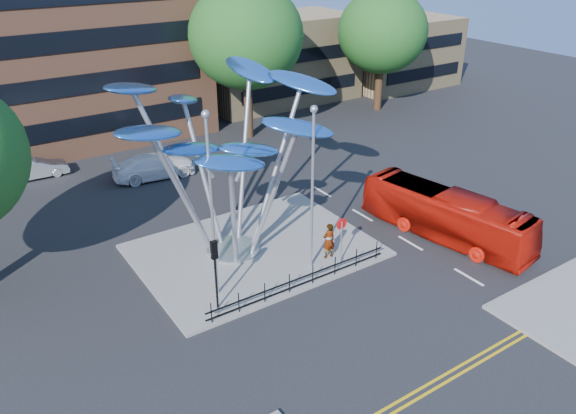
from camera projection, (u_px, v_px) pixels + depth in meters
ground at (340, 301)px, 25.85m from camera, size 120.00×120.00×0.00m
traffic_island at (255, 250)px, 29.78m from camera, size 12.00×9.00×0.15m
double_yellow_near at (438, 378)px, 21.39m from camera, size 40.00×0.12×0.01m
double_yellow_far at (444, 383)px, 21.17m from camera, size 40.00×0.12×0.01m
low_building_near at (278, 59)px, 54.34m from camera, size 15.00×8.00×8.00m
low_building_far at (398, 52)px, 60.05m from camera, size 12.00×8.00×7.00m
tree_right at (246, 36)px, 42.61m from camera, size 8.80×8.80×12.11m
tree_far at (383, 32)px, 50.00m from camera, size 8.00×8.00×10.81m
leaf_sculpture at (224, 128)px, 26.73m from camera, size 12.72×9.54×9.51m
street_lamp_left at (211, 192)px, 23.83m from camera, size 0.36×0.36×8.80m
street_lamp_right at (313, 175)px, 26.06m from camera, size 0.36×0.36×8.30m
traffic_light_island at (215, 261)px, 24.06m from camera, size 0.28×0.18×3.42m
no_entry_sign_island at (341, 233)px, 27.91m from camera, size 0.60×0.10×2.45m
pedestrian_railing_front at (301, 280)px, 26.37m from camera, size 10.00×0.06×1.00m
red_bus at (446, 215)px, 30.59m from camera, size 3.96×10.13×2.75m
pedestrian at (329, 241)px, 28.58m from camera, size 0.74×0.51×1.94m
parked_car_mid at (37, 168)px, 38.34m from camera, size 4.09×1.59×1.33m
parked_car_right at (154, 166)px, 38.35m from camera, size 5.80×2.86×1.62m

